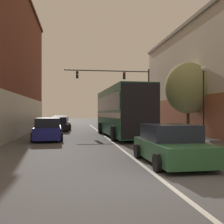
{
  "coord_description": "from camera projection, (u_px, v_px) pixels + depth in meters",
  "views": [
    {
      "loc": [
        -2.37,
        -6.34,
        1.84
      ],
      "look_at": [
        0.32,
        12.3,
        1.89
      ],
      "focal_mm": 42.0,
      "sensor_mm": 36.0,
      "label": 1
    }
  ],
  "objects": [
    {
      "name": "street_lamp",
      "position": [
        204.0,
        93.0,
        18.15
      ],
      "size": [
        0.37,
        0.37,
        5.09
      ],
      "color": "black",
      "rests_on": "ground_plane"
    },
    {
      "name": "parked_car_left_distant",
      "position": [
        61.0,
        121.0,
        37.06
      ],
      "size": [
        2.31,
        4.7,
        1.4
      ],
      "rotation": [
        0.0,
        0.0,
        1.61
      ],
      "color": "red",
      "rests_on": "ground_plane"
    },
    {
      "name": "parked_car_left_mid",
      "position": [
        60.0,
        124.0,
        26.26
      ],
      "size": [
        2.23,
        4.5,
        1.43
      ],
      "rotation": [
        0.0,
        0.0,
        1.51
      ],
      "color": "black",
      "rests_on": "ground_plane"
    },
    {
      "name": "hatchback_foreground",
      "position": [
        171.0,
        145.0,
        9.57
      ],
      "size": [
        2.19,
        3.99,
        1.4
      ],
      "rotation": [
        0.0,
        0.0,
        1.58
      ],
      "color": "#285633",
      "rests_on": "ground_plane"
    },
    {
      "name": "parked_car_left_far",
      "position": [
        48.0,
        130.0,
        17.71
      ],
      "size": [
        2.13,
        4.76,
        1.49
      ],
      "rotation": [
        0.0,
        0.0,
        1.62
      ],
      "color": "navy",
      "rests_on": "ground_plane"
    },
    {
      "name": "bus",
      "position": [
        122.0,
        110.0,
        20.17
      ],
      "size": [
        3.06,
        10.15,
        3.67
      ],
      "rotation": [
        0.0,
        0.0,
        1.61
      ],
      "color": "#145133",
      "rests_on": "ground_plane"
    },
    {
      "name": "parked_car_left_near",
      "position": [
        60.0,
        122.0,
        31.63
      ],
      "size": [
        1.93,
        4.11,
        1.43
      ],
      "rotation": [
        0.0,
        0.0,
        1.57
      ],
      "color": "#285633",
      "rests_on": "ground_plane"
    },
    {
      "name": "lane_center_line",
      "position": [
        105.0,
        137.0,
        20.13
      ],
      "size": [
        0.14,
        39.33,
        0.01
      ],
      "color": "silver",
      "rests_on": "ground_plane"
    },
    {
      "name": "street_tree_near",
      "position": [
        188.0,
        88.0,
        20.96
      ],
      "size": [
        3.71,
        3.34,
        5.87
      ],
      "color": "#4C3823",
      "rests_on": "ground_plane"
    },
    {
      "name": "ground_plane",
      "position": [
        169.0,
        186.0,
        6.61
      ],
      "size": [
        160.0,
        160.0,
        0.0
      ],
      "primitive_type": "plane",
      "color": "#4C4C4F"
    },
    {
      "name": "traffic_signal_gantry",
      "position": [
        124.0,
        85.0,
        30.18
      ],
      "size": [
        9.86,
        0.36,
        6.93
      ],
      "color": "#333338",
      "rests_on": "ground_plane"
    }
  ]
}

